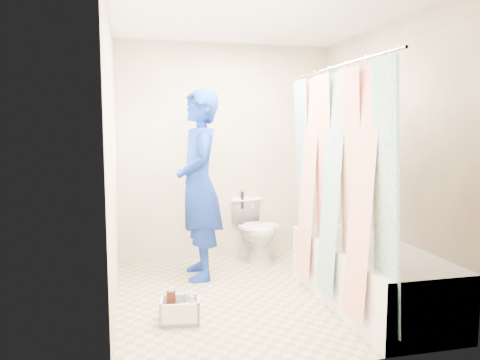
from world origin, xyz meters
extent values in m
plane|color=tan|center=(0.00, 0.00, 0.00)|extent=(2.60, 2.60, 0.00)
cube|color=white|center=(0.00, 0.00, 2.40)|extent=(2.40, 2.60, 0.02)
cube|color=beige|center=(0.00, 1.30, 1.20)|extent=(2.40, 0.02, 2.40)
cube|color=beige|center=(0.00, -1.30, 1.20)|extent=(2.40, 0.02, 2.40)
cube|color=beige|center=(-1.20, 0.00, 1.20)|extent=(0.02, 2.60, 2.40)
cube|color=beige|center=(1.20, 0.00, 1.20)|extent=(0.02, 2.60, 2.40)
cube|color=white|center=(0.85, -0.43, 0.25)|extent=(0.70, 1.75, 0.50)
cube|color=white|center=(0.85, -0.43, 0.46)|extent=(0.58, 1.63, 0.06)
cylinder|color=silver|center=(0.52, -0.43, 1.95)|extent=(0.02, 1.90, 0.02)
cube|color=white|center=(0.52, -0.43, 1.02)|extent=(0.06, 1.75, 1.80)
imported|color=white|center=(0.28, 1.08, 0.34)|extent=(0.50, 0.73, 0.68)
cube|color=white|center=(0.30, 0.97, 0.40)|extent=(0.44, 0.26, 0.03)
cylinder|color=black|center=(0.17, 1.25, 0.66)|extent=(0.03, 0.03, 0.20)
cylinder|color=#C78C17|center=(0.17, 1.25, 0.76)|extent=(0.05, 0.05, 0.03)
cylinder|color=silver|center=(0.30, 1.27, 0.64)|extent=(0.03, 0.03, 0.16)
imported|color=#0E1A95|center=(-0.41, 0.63, 0.92)|extent=(0.45, 0.68, 1.84)
cube|color=silver|center=(-0.72, -0.42, 0.01)|extent=(0.33, 0.28, 0.03)
cube|color=silver|center=(-0.86, -0.40, 0.09)|extent=(0.06, 0.24, 0.18)
cube|color=silver|center=(-0.58, -0.44, 0.09)|extent=(0.06, 0.24, 0.18)
cube|color=silver|center=(-0.74, -0.53, 0.09)|extent=(0.30, 0.06, 0.18)
cube|color=silver|center=(-0.71, -0.31, 0.09)|extent=(0.30, 0.06, 0.18)
cylinder|color=#431A0D|center=(-0.78, -0.37, 0.13)|extent=(0.07, 0.07, 0.20)
cylinder|color=white|center=(-0.66, -0.38, 0.12)|extent=(0.06, 0.06, 0.18)
cylinder|color=beige|center=(-0.71, -0.47, 0.09)|extent=(0.04, 0.04, 0.13)
cylinder|color=#431A0D|center=(-0.80, -0.47, 0.06)|extent=(0.06, 0.06, 0.06)
cylinder|color=gold|center=(-0.80, -0.47, 0.10)|extent=(0.06, 0.06, 0.01)
imported|color=silver|center=(-0.64, -0.47, 0.13)|extent=(0.10, 0.10, 0.19)
camera|label=1|loc=(-1.07, -3.87, 1.49)|focal=35.00mm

